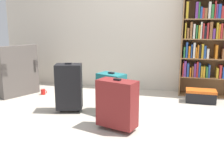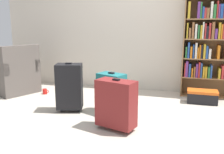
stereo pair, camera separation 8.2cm
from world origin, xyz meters
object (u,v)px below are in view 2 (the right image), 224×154
(mug, at_px, (45,91))
(suitcase_black, at_px, (69,86))
(armchair, at_px, (15,76))
(suitcase_teal, at_px, (111,92))
(storage_box, at_px, (202,96))
(bookshelf, at_px, (213,34))
(suitcase_dark_red, at_px, (116,103))

(mug, relative_size, suitcase_black, 0.16)
(armchair, relative_size, suitcase_teal, 1.55)
(storage_box, xyz_separation_m, suitcase_black, (-1.91, -0.95, 0.27))
(bookshelf, height_order, mug, bookshelf)
(suitcase_dark_red, height_order, suitcase_black, suitcase_black)
(armchair, height_order, storage_box, armchair)
(armchair, distance_m, suitcase_black, 1.57)
(mug, xyz_separation_m, suitcase_teal, (1.46, -0.63, 0.27))
(suitcase_dark_red, bearing_deg, suitcase_black, 151.11)
(storage_box, bearing_deg, suitcase_black, -153.50)
(mug, relative_size, suitcase_teal, 0.20)
(suitcase_dark_red, distance_m, suitcase_black, 0.95)
(armchair, height_order, suitcase_dark_red, armchair)
(bookshelf, xyz_separation_m, storage_box, (-0.12, -0.43, -0.98))
(armchair, xyz_separation_m, suitcase_dark_red, (2.25, -1.12, 0.02))
(armchair, bearing_deg, mug, 4.93)
(storage_box, distance_m, suitcase_teal, 1.57)
(suitcase_teal, bearing_deg, storage_box, 33.88)
(bookshelf, height_order, suitcase_dark_red, bookshelf)
(bookshelf, xyz_separation_m, suitcase_teal, (-1.42, -1.30, -0.78))
(suitcase_black, bearing_deg, bookshelf, 34.14)
(bookshelf, bearing_deg, storage_box, -106.11)
(suitcase_dark_red, bearing_deg, storage_box, 52.66)
(bookshelf, relative_size, suitcase_teal, 3.31)
(suitcase_black, bearing_deg, suitcase_dark_red, -28.89)
(mug, xyz_separation_m, storage_box, (2.75, 0.24, 0.06))
(suitcase_black, bearing_deg, storage_box, 26.50)
(armchair, xyz_separation_m, suitcase_black, (1.42, -0.66, 0.06))
(armchair, height_order, mug, armchair)
(storage_box, bearing_deg, bookshelf, 73.89)
(suitcase_dark_red, distance_m, suitcase_teal, 0.59)
(mug, bearing_deg, armchair, -175.07)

